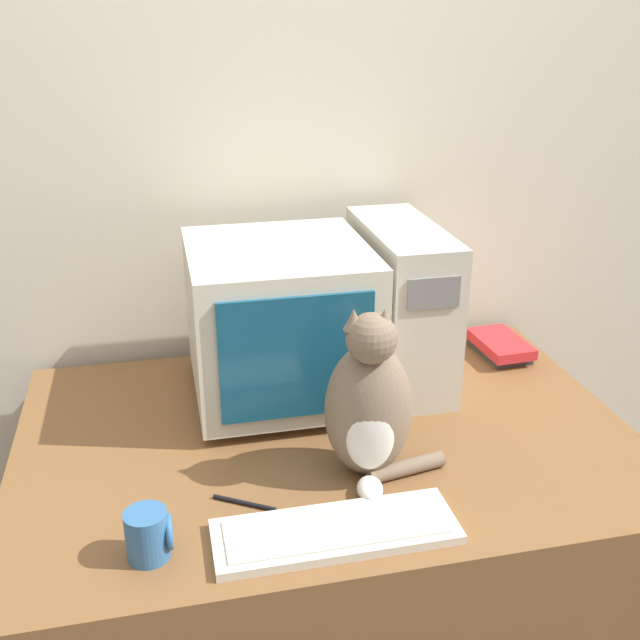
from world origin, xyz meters
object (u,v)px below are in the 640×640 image
object	(u,v)px
book_stack	(500,346)
pen	(244,503)
computer_tower	(400,303)
mug	(149,535)
cat	(370,406)
crt_monitor	(280,321)
keyboard	(336,531)

from	to	relation	value
book_stack	pen	world-z (taller)	book_stack
computer_tower	book_stack	distance (m)	0.37
pen	mug	xyz separation A→B (m)	(-0.18, -0.11, 0.04)
book_stack	mug	world-z (taller)	mug
computer_tower	cat	size ratio (longest dim) A/B	1.18
book_stack	mug	size ratio (longest dim) A/B	2.19
crt_monitor	keyboard	size ratio (longest dim) A/B	0.99
crt_monitor	book_stack	world-z (taller)	crt_monitor
pen	cat	bearing A→B (deg)	11.16
pen	computer_tower	bearing A→B (deg)	45.15
pen	mug	size ratio (longest dim) A/B	1.26
crt_monitor	computer_tower	xyz separation A→B (m)	(0.32, 0.04, 0.00)
book_stack	keyboard	bearing A→B (deg)	-134.14
keyboard	crt_monitor	bearing A→B (deg)	90.39
book_stack	mug	distance (m)	1.16
mug	pen	bearing A→B (deg)	31.26
cat	computer_tower	bearing A→B (deg)	76.43
computer_tower	book_stack	size ratio (longest dim) A/B	2.19
computer_tower	keyboard	world-z (taller)	computer_tower
computer_tower	cat	distance (m)	0.47
cat	book_stack	xyz separation A→B (m)	(0.52, 0.47, -0.13)
computer_tower	pen	size ratio (longest dim) A/B	3.80
cat	keyboard	bearing A→B (deg)	-109.90
keyboard	mug	xyz separation A→B (m)	(-0.33, 0.02, 0.04)
crt_monitor	cat	xyz separation A→B (m)	(0.12, -0.38, -0.04)
keyboard	pen	bearing A→B (deg)	139.80
cat	mug	world-z (taller)	cat
keyboard	pen	distance (m)	0.20
book_stack	cat	bearing A→B (deg)	-137.82
pen	crt_monitor	bearing A→B (deg)	70.86
computer_tower	mug	distance (m)	0.89
cat	mug	bearing A→B (deg)	-147.87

